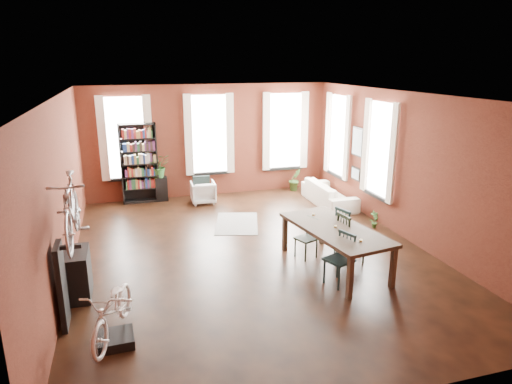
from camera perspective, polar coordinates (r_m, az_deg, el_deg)
name	(u,v)px	position (r m, az deg, el deg)	size (l,w,h in m)	color
room	(255,145)	(9.51, -0.12, 5.90)	(9.00, 9.04, 3.22)	black
dining_table	(334,248)	(8.84, 9.75, -6.86)	(1.09, 2.39, 0.81)	#47392A
dining_chair_a	(339,260)	(8.21, 10.33, -8.31)	(0.43, 0.43, 0.93)	#162F31
dining_chair_b	(306,238)	(9.21, 6.29, -5.77)	(0.37, 0.37, 0.81)	black
dining_chair_c	(351,238)	(9.14, 11.79, -5.60)	(0.46, 0.46, 0.99)	black
dining_chair_d	(349,231)	(9.46, 11.53, -4.80)	(0.46, 0.46, 1.00)	#1A3939
bookshelf	(139,163)	(12.96, -14.39, 3.47)	(1.00, 0.32, 2.20)	black
white_armchair	(203,191)	(12.73, -6.63, 0.09)	(0.65, 0.61, 0.67)	silver
cream_sofa	(329,190)	(12.66, 9.15, 0.24)	(2.08, 0.61, 0.81)	beige
striped_rug	(237,223)	(11.15, -2.41, -3.93)	(1.00, 1.60, 0.01)	black
bike_trainer	(116,339)	(6.98, -17.08, -17.21)	(0.48, 0.48, 0.14)	black
bike_wall_rack	(62,286)	(7.37, -23.10, -10.78)	(0.16, 0.60, 1.30)	black
console_table	(77,274)	(8.27, -21.43, -9.54)	(0.40, 0.80, 0.80)	black
plant_stand	(162,189)	(13.17, -11.73, 0.41)	(0.33, 0.33, 0.67)	black
plant_by_sofa	(295,185)	(13.97, 4.86, 0.82)	(0.38, 0.69, 0.31)	#335823
plant_small	(374,225)	(11.20, 14.53, -3.98)	(0.22, 0.41, 0.15)	#2D5622
bicycle_floor	(111,286)	(6.56, -17.69, -11.13)	(0.53, 0.80, 1.52)	beige
bicycle_hung	(69,187)	(6.83, -22.38, 0.55)	(0.47, 1.00, 1.66)	#A5A8AD
plant_on_stand	(159,168)	(13.04, -12.03, 2.90)	(0.58, 0.65, 0.51)	#275A24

